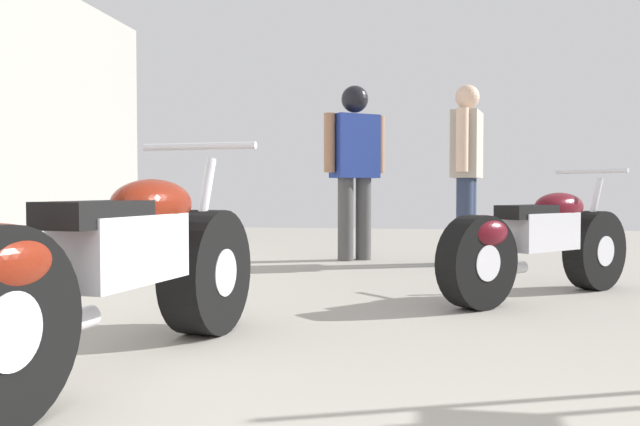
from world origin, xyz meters
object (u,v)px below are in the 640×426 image
Objects in this scene: motorcycle_maroon_cruiser at (117,273)px; motorcycle_black_naked at (537,243)px; mechanic_with_helmet at (355,156)px; mechanic_in_blue at (467,163)px.

motorcycle_black_naked is (1.92, 2.06, -0.03)m from motorcycle_maroon_cruiser.
mechanic_with_helmet is at bearing 83.44° from motorcycle_maroon_cruiser.
motorcycle_maroon_cruiser is 1.18× the size of mechanic_in_blue.
mechanic_with_helmet is at bearing 123.25° from motorcycle_black_naked.
motorcycle_maroon_cruiser is 1.41× the size of motorcycle_black_naked.
mechanic_in_blue is at bearing 68.46° from motorcycle_maroon_cruiser.
mechanic_in_blue is at bearing 99.41° from motorcycle_black_naked.
motorcycle_maroon_cruiser is at bearing -96.56° from mechanic_with_helmet.
motorcycle_black_naked is 2.09m from mechanic_in_blue.
motorcycle_maroon_cruiser is 4.32m from mechanic_with_helmet.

